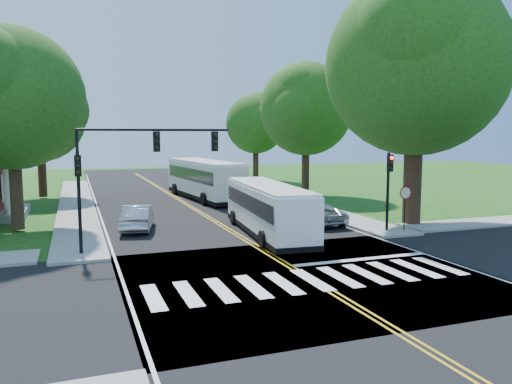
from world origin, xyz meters
name	(u,v)px	position (x,y,z in m)	size (l,w,h in m)	color
ground	(306,277)	(0.00, 0.00, 0.00)	(140.00, 140.00, 0.00)	#134511
road	(198,211)	(0.00, 18.00, 0.01)	(14.00, 96.00, 0.01)	black
cross_road	(306,276)	(0.00, 0.00, 0.01)	(60.00, 12.00, 0.01)	black
center_line	(186,204)	(0.00, 22.00, 0.01)	(0.36, 70.00, 0.01)	gold
edge_line_w	(98,208)	(-6.80, 22.00, 0.01)	(0.12, 70.00, 0.01)	silver
edge_line_e	(265,200)	(6.80, 22.00, 0.01)	(0.12, 70.00, 0.01)	silver
crosswalk	(312,280)	(0.00, -0.50, 0.02)	(12.60, 3.00, 0.01)	silver
stop_bar	(362,259)	(3.50, 1.60, 0.02)	(6.60, 0.40, 0.01)	silver
sidewalk_nw	(76,203)	(-8.30, 25.00, 0.07)	(2.60, 40.00, 0.15)	gray
sidewalk_ne	(269,195)	(8.30, 25.00, 0.07)	(2.60, 40.00, 0.15)	gray
tree_ne_big	(416,65)	(11.00, 8.00, 9.62)	(10.80, 10.80, 14.91)	#311C13
tree_west_near	(11,99)	(-11.50, 14.00, 7.53)	(8.00, 8.00, 11.40)	#311C13
tree_west_far	(40,118)	(-11.00, 30.00, 7.00)	(7.60, 7.60, 10.67)	#311C13
tree_east_mid	(306,109)	(11.50, 24.00, 7.86)	(8.40, 8.40, 11.93)	#311C13
tree_east_far	(256,124)	(12.50, 40.00, 6.86)	(7.20, 7.20, 10.34)	#311C13
signal_nw	(132,160)	(-5.86, 6.43, 4.38)	(7.15, 0.46, 5.66)	black
signal_ne	(389,181)	(8.20, 6.44, 2.96)	(0.30, 0.46, 4.40)	black
stop_sign	(405,198)	(9.00, 5.98, 2.03)	(0.76, 0.08, 2.53)	black
bus_lead	(268,208)	(1.65, 8.34, 1.48)	(3.35, 10.96, 2.79)	white
bus_follow	(204,179)	(2.18, 24.74, 1.76)	(3.97, 13.02, 3.32)	white
hatchback	(137,217)	(-5.02, 12.02, 0.76)	(1.58, 4.52, 1.49)	#B4B7BC
suv	(317,214)	(5.64, 10.21, 0.66)	(2.15, 4.66, 1.29)	#B6B8BD
dark_sedan	(261,198)	(5.30, 18.96, 0.62)	(1.69, 4.16, 1.21)	black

